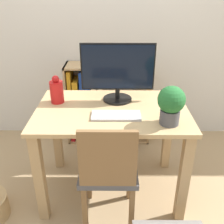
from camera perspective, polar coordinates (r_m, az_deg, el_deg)
name	(u,v)px	position (r m, az deg, el deg)	size (l,w,h in m)	color
ground_plane	(112,188)	(2.38, -0.02, -16.14)	(10.00, 10.00, 0.00)	tan
wall_back	(113,17)	(2.76, 0.13, 20.06)	(8.00, 0.05, 2.60)	silver
desk	(112,127)	(2.02, -0.02, -3.31)	(1.13, 0.73, 0.77)	tan
monitor	(118,70)	(2.01, 1.25, 9.10)	(0.56, 0.23, 0.45)	black
keyboard	(116,116)	(1.83, 0.90, -0.78)	(0.34, 0.15, 0.02)	#B2B2B7
vase	(57,91)	(2.06, -11.95, 4.51)	(0.10, 0.10, 0.22)	red
potted_plant	(171,104)	(1.72, 12.73, 1.78)	(0.18, 0.18, 0.26)	#4C4C51
chair	(108,170)	(1.82, -0.82, -12.51)	(0.40, 0.40, 0.85)	#4C4C51
bookshelf	(94,102)	(2.83, -4.05, 2.12)	(0.89, 0.28, 0.86)	tan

